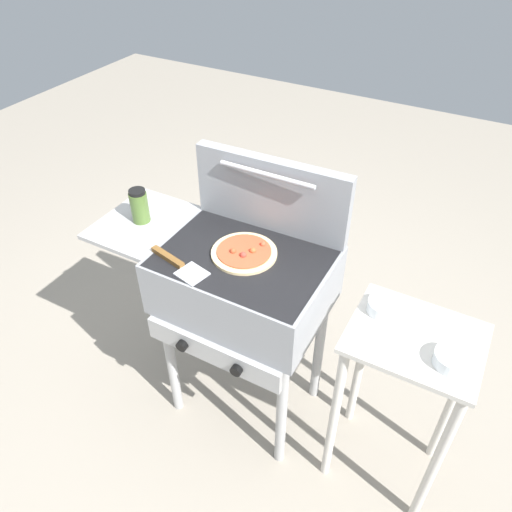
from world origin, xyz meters
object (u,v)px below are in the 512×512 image
grill (241,284)px  prep_table (403,381)px  pizza_pepperoni (244,252)px  sauce_jar (139,206)px  spatula (178,264)px  topping_bowl_far (384,307)px  topping_bowl_near (453,360)px

grill → prep_table: 0.70m
grill → prep_table: bearing=0.4°
pizza_pepperoni → prep_table: pizza_pepperoni is taller
pizza_pepperoni → sauce_jar: sauce_jar is taller
sauce_jar → spatula: (0.30, -0.16, -0.06)m
grill → pizza_pepperoni: 0.15m
sauce_jar → prep_table: (1.14, 0.00, -0.40)m
pizza_pepperoni → spatula: pizza_pepperoni is taller
sauce_jar → topping_bowl_far: 1.02m
sauce_jar → topping_bowl_far: bearing=3.5°
pizza_pepperoni → prep_table: 0.75m
prep_table → pizza_pepperoni: bearing=179.2°
grill → topping_bowl_near: bearing=-4.1°
grill → topping_bowl_far: 0.55m
sauce_jar → prep_table: size_ratio=0.18×
grill → topping_bowl_near: 0.80m
grill → pizza_pepperoni: bearing=57.6°
topping_bowl_near → topping_bowl_far: size_ratio=1.02×
pizza_pepperoni → topping_bowl_near: size_ratio=2.08×
prep_table → topping_bowl_far: size_ratio=6.96×
sauce_jar → spatula: size_ratio=0.54×
pizza_pepperoni → prep_table: size_ratio=0.30×
prep_table → topping_bowl_near: 0.29m
pizza_pepperoni → sauce_jar: size_ratio=1.73×
pizza_pepperoni → spatula: (-0.18, -0.17, -0.00)m
spatula → topping_bowl_far: size_ratio=2.28×
grill → topping_bowl_near: size_ratio=8.06×
pizza_pepperoni → spatula: size_ratio=0.93×
pizza_pepperoni → topping_bowl_near: bearing=-5.1°
topping_bowl_far → topping_bowl_near: bearing=-25.5°
prep_table → topping_bowl_far: bearing=155.2°
sauce_jar → topping_bowl_near: bearing=-2.8°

